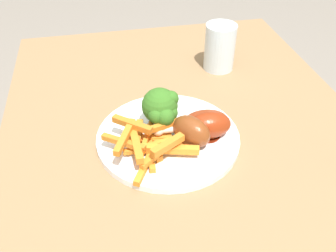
% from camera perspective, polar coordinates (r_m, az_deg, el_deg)
% --- Properties ---
extents(dining_table, '(1.05, 0.67, 0.73)m').
position_cam_1_polar(dining_table, '(0.71, 4.04, -12.12)').
color(dining_table, '#8E6B47').
rests_on(dining_table, ground_plane).
extents(dinner_plate, '(0.25, 0.25, 0.01)m').
position_cam_1_polar(dinner_plate, '(0.65, -0.00, -1.79)').
color(dinner_plate, white).
rests_on(dinner_plate, dining_table).
extents(broccoli_floret_front, '(0.07, 0.06, 0.08)m').
position_cam_1_polar(broccoli_floret_front, '(0.63, -1.04, 2.86)').
color(broccoli_floret_front, '#92B05E').
rests_on(broccoli_floret_front, dinner_plate).
extents(carrot_fries_pile, '(0.14, 0.15, 0.04)m').
position_cam_1_polar(carrot_fries_pile, '(0.60, -2.95, -2.61)').
color(carrot_fries_pile, orange).
rests_on(carrot_fries_pile, dinner_plate).
extents(chicken_drumstick_near, '(0.05, 0.14, 0.05)m').
position_cam_1_polar(chicken_drumstick_near, '(0.63, 5.83, 0.08)').
color(chicken_drumstick_near, '#611A0A').
rests_on(chicken_drumstick_near, dinner_plate).
extents(chicken_drumstick_far, '(0.05, 0.13, 0.04)m').
position_cam_1_polar(chicken_drumstick_far, '(0.64, 5.39, 0.50)').
color(chicken_drumstick_far, '#611D0D').
rests_on(chicken_drumstick_far, dinner_plate).
extents(chicken_drumstick_extra, '(0.11, 0.09, 0.05)m').
position_cam_1_polar(chicken_drumstick_extra, '(0.61, 3.29, -0.69)').
color(chicken_drumstick_extra, '#55210D').
rests_on(chicken_drumstick_extra, dinner_plate).
extents(water_glass, '(0.07, 0.07, 0.10)m').
position_cam_1_polar(water_glass, '(0.84, 8.02, 12.00)').
color(water_glass, silver).
rests_on(water_glass, dining_table).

